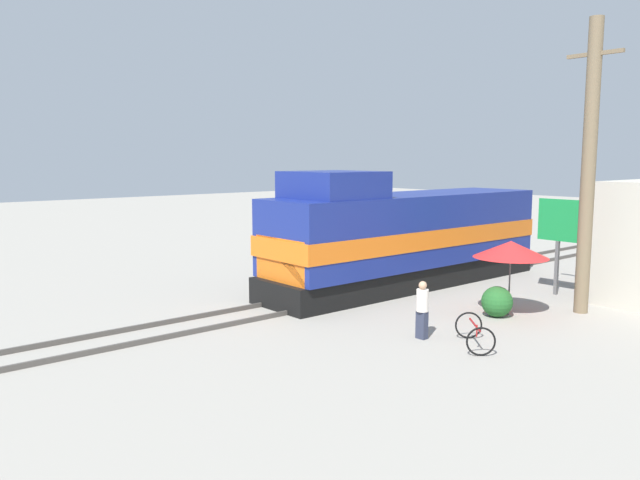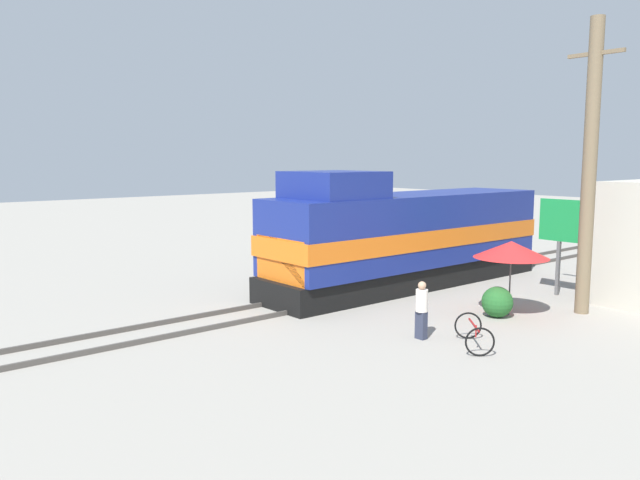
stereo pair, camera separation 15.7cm
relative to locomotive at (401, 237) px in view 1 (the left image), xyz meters
The scene contains 10 objects.
ground_plane 2.61m from the locomotive, 90.00° to the right, with size 120.00×120.00×0.00m, color gray.
rail_near 2.65m from the locomotive, 112.32° to the right, with size 0.08×41.70×0.15m, color #4C4742.
rail_far 2.65m from the locomotive, 67.68° to the right, with size 0.08×41.70×0.15m, color #4C4742.
locomotive is the anchor object (origin of this frame).
utility_pole 7.34m from the locomotive, 11.83° to the left, with size 1.80×0.44×9.34m.
vendor_umbrella 5.36m from the locomotive, ahead, with size 2.36×2.36×2.40m.
billboard_sign 5.77m from the locomotive, 34.62° to the left, with size 1.61×0.12×3.53m.
shrub_cluster 5.54m from the locomotive, 13.04° to the right, with size 0.98×0.98×0.98m, color #236028.
person_bystander 7.24m from the locomotive, 42.87° to the right, with size 0.34×0.34×1.63m.
bicycle 8.13m from the locomotive, 33.38° to the right, with size 1.70×1.64×0.76m.
Camera 1 is at (16.33, -16.23, 5.03)m, focal length 35.00 mm.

